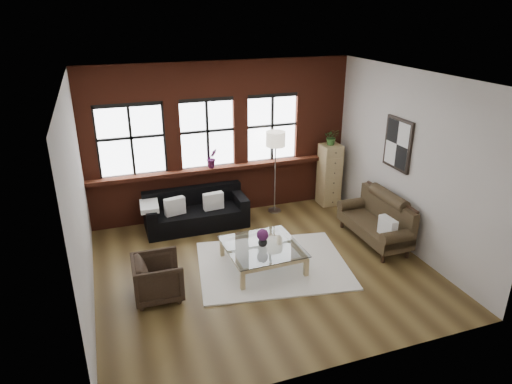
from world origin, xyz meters
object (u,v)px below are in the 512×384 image
object	(u,v)px
vase	(263,241)
drawer_chest	(329,175)
vintage_settee	(374,220)
dark_sofa	(196,210)
floor_lamp	(275,169)
armchair	(158,278)
coffee_table	(262,256)

from	to	relation	value
vase	drawer_chest	bearing A→B (deg)	41.44
vintage_settee	drawer_chest	bearing A→B (deg)	88.74
vase	drawer_chest	size ratio (longest dim) A/B	0.12
vintage_settee	dark_sofa	bearing A→B (deg)	150.12
vase	vintage_settee	bearing A→B (deg)	3.66
vase	drawer_chest	xyz separation A→B (m)	(2.33, 2.06, 0.20)
floor_lamp	armchair	bearing A→B (deg)	-140.34
vintage_settee	coffee_table	size ratio (longest dim) A/B	1.37
dark_sofa	vintage_settee	world-z (taller)	vintage_settee
armchair	vase	distance (m)	1.83
dark_sofa	floor_lamp	xyz separation A→B (m)	(1.76, 0.18, 0.60)
floor_lamp	dark_sofa	bearing A→B (deg)	-174.27
vintage_settee	coffee_table	bearing A→B (deg)	-176.34
drawer_chest	dark_sofa	bearing A→B (deg)	-176.75
armchair	vase	bearing A→B (deg)	-79.30
dark_sofa	coffee_table	xyz separation A→B (m)	(0.73, -1.88, -0.17)
armchair	coffee_table	xyz separation A→B (m)	(1.80, 0.29, -0.14)
drawer_chest	floor_lamp	xyz separation A→B (m)	(-1.30, 0.00, 0.28)
coffee_table	drawer_chest	world-z (taller)	drawer_chest
vintage_settee	vase	xyz separation A→B (m)	(-2.29, -0.15, 0.03)
vintage_settee	coffee_table	distance (m)	2.30
vase	floor_lamp	world-z (taller)	floor_lamp
armchair	drawer_chest	xyz separation A→B (m)	(4.13, 2.35, 0.35)
armchair	coffee_table	world-z (taller)	armchair
coffee_table	dark_sofa	bearing A→B (deg)	111.31
dark_sofa	vintage_settee	distance (m)	3.48
coffee_table	floor_lamp	world-z (taller)	floor_lamp
vintage_settee	vase	size ratio (longest dim) A/B	9.92
dark_sofa	coffee_table	size ratio (longest dim) A/B	1.65
armchair	floor_lamp	distance (m)	3.74
coffee_table	vase	xyz separation A→B (m)	(0.00, -0.00, 0.29)
coffee_table	floor_lamp	xyz separation A→B (m)	(1.03, 2.06, 0.77)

